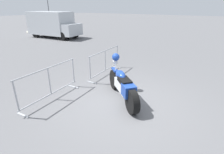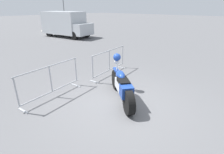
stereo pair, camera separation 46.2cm
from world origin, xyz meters
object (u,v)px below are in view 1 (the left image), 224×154
at_px(delivery_van, 53,24).
at_px(street_lamp, 47,0).
at_px(motorcycle, 122,84).
at_px(crowd_barrier_near, 50,83).
at_px(crowd_barrier_far, 105,62).

height_order(delivery_van, street_lamp, street_lamp).
distance_m(motorcycle, crowd_barrier_near, 2.23).
relative_size(crowd_barrier_far, delivery_van, 0.44).
height_order(motorcycle, delivery_van, delivery_van).
xyz_separation_m(crowd_barrier_near, delivery_van, (7.47, 9.98, 0.69)).
xyz_separation_m(delivery_van, street_lamp, (7.38, 10.95, 2.47)).
bearing_deg(street_lamp, delivery_van, -124.00).
relative_size(motorcycle, delivery_van, 0.37).
height_order(motorcycle, crowd_barrier_far, motorcycle).
relative_size(motorcycle, crowd_barrier_far, 0.85).
height_order(crowd_barrier_far, delivery_van, delivery_van).
relative_size(crowd_barrier_near, street_lamp, 0.40).
bearing_deg(crowd_barrier_far, street_lamp, 59.92).
relative_size(motorcycle, street_lamp, 0.34).
xyz_separation_m(motorcycle, street_lamp, (13.48, 22.69, 3.21)).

